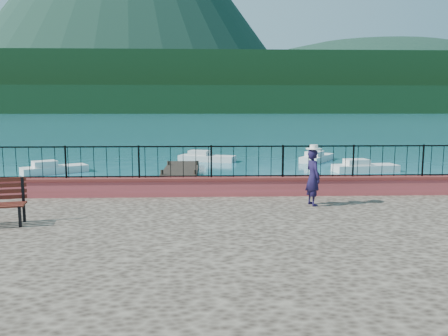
{
  "coord_description": "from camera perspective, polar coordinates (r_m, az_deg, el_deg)",
  "views": [
    {
      "loc": [
        -0.41,
        -9.54,
        3.9
      ],
      "look_at": [
        0.03,
        2.0,
        2.3
      ],
      "focal_mm": 35.0,
      "sensor_mm": 36.0,
      "label": 1
    }
  ],
  "objects": [
    {
      "name": "ground",
      "position": [
        10.32,
        0.29,
        -14.33
      ],
      "size": [
        2000.0,
        2000.0,
        0.0
      ],
      "primitive_type": "plane",
      "color": "#19596B",
      "rests_on": "ground"
    },
    {
      "name": "parapet",
      "position": [
        13.47,
        -0.38,
        -2.42
      ],
      "size": [
        28.0,
        0.46,
        0.58
      ],
      "primitive_type": "cube",
      "color": "#BA434D",
      "rests_on": "promenade"
    },
    {
      "name": "railing",
      "position": [
        13.35,
        -0.39,
        0.81
      ],
      "size": [
        27.0,
        0.05,
        0.95
      ],
      "primitive_type": "cube",
      "color": "black",
      "rests_on": "parapet"
    },
    {
      "name": "dock",
      "position": [
        21.92,
        -6.3,
        -2.01
      ],
      "size": [
        2.0,
        16.0,
        0.3
      ],
      "primitive_type": "cube",
      "color": "#2D231C",
      "rests_on": "ground"
    },
    {
      "name": "far_forest",
      "position": [
        309.58,
        -2.12,
        8.83
      ],
      "size": [
        900.0,
        60.0,
        18.0
      ],
      "primitive_type": "cube",
      "color": "black",
      "rests_on": "ground"
    },
    {
      "name": "foothills",
      "position": [
        369.99,
        -2.15,
        10.69
      ],
      "size": [
        900.0,
        120.0,
        44.0
      ],
      "primitive_type": "cube",
      "color": "black",
      "rests_on": "ground"
    },
    {
      "name": "companion_hill",
      "position": [
        610.72,
        19.13,
        7.1
      ],
      "size": [
        448.0,
        384.0,
        180.0
      ],
      "primitive_type": "ellipsoid",
      "color": "#142D23",
      "rests_on": "ground"
    },
    {
      "name": "person",
      "position": [
        12.33,
        11.55,
        -1.21
      ],
      "size": [
        0.51,
        0.65,
        1.57
      ],
      "primitive_type": "imported",
      "rotation": [
        0.0,
        0.0,
        1.82
      ],
      "color": "black",
      "rests_on": "promenade"
    },
    {
      "name": "hat",
      "position": [
        12.23,
        11.66,
        2.71
      ],
      "size": [
        0.44,
        0.44,
        0.12
      ],
      "primitive_type": "cylinder",
      "color": "white",
      "rests_on": "person"
    },
    {
      "name": "boat_0",
      "position": [
        20.53,
        -17.95,
        -2.32
      ],
      "size": [
        3.79,
        2.16,
        0.8
      ],
      "primitive_type": "cube",
      "rotation": [
        0.0,
        0.0,
        0.26
      ],
      "color": "white",
      "rests_on": "ground"
    },
    {
      "name": "boat_1",
      "position": [
        19.76,
        16.33,
        -2.63
      ],
      "size": [
        3.5,
        3.31,
        0.8
      ],
      "primitive_type": "cube",
      "rotation": [
        0.0,
        0.0,
        -0.72
      ],
      "color": "silver",
      "rests_on": "ground"
    },
    {
      "name": "boat_2",
      "position": [
        28.16,
        17.98,
        0.36
      ],
      "size": [
        4.04,
        1.74,
        0.8
      ],
      "primitive_type": "cube",
      "rotation": [
        0.0,
        0.0,
        0.11
      ],
      "color": "silver",
      "rests_on": "ground"
    },
    {
      "name": "boat_3",
      "position": [
        28.06,
        -21.25,
        0.19
      ],
      "size": [
        3.82,
        3.11,
        0.8
      ],
      "primitive_type": "cube",
      "rotation": [
        0.0,
        0.0,
        0.58
      ],
      "color": "silver",
      "rests_on": "ground"
    },
    {
      "name": "boat_4",
      "position": [
        31.99,
        -2.23,
        1.6
      ],
      "size": [
        4.3,
        2.53,
        0.8
      ],
      "primitive_type": "cube",
      "rotation": [
        0.0,
        0.0,
        -0.32
      ],
      "color": "silver",
      "rests_on": "ground"
    },
    {
      "name": "boat_5",
      "position": [
        32.83,
        12.07,
        1.6
      ],
      "size": [
        3.29,
        4.07,
        0.8
      ],
      "primitive_type": "cube",
      "rotation": [
        0.0,
        0.0,
        0.99
      ],
      "color": "silver",
      "rests_on": "ground"
    }
  ]
}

